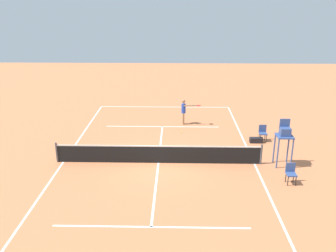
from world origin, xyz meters
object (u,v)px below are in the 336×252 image
object	(u,v)px
tennis_ball	(182,132)
umpire_chair	(285,135)
courtside_chair_near	(291,173)
courtside_chair_mid	(263,132)
player_serving	(184,110)
equipment_bag	(256,140)

from	to	relation	value
tennis_ball	umpire_chair	xyz separation A→B (m)	(-5.03, 4.57, 1.57)
courtside_chair_near	courtside_chair_mid	distance (m)	5.27
tennis_ball	umpire_chair	size ratio (longest dim) A/B	0.03
player_serving	umpire_chair	distance (m)	7.90
player_serving	equipment_bag	xyz separation A→B (m)	(-4.17, 3.21, -0.86)
player_serving	tennis_ball	bearing A→B (deg)	-8.07
courtside_chair_near	courtside_chair_mid	xyz separation A→B (m)	(0.12, -5.26, 0.00)
umpire_chair	courtside_chair_near	bearing A→B (deg)	86.15
tennis_ball	courtside_chair_near	world-z (taller)	courtside_chair_near
courtside_chair_mid	equipment_bag	xyz separation A→B (m)	(0.42, 0.31, -0.38)
tennis_ball	equipment_bag	distance (m)	4.63
courtside_chair_near	umpire_chair	bearing A→B (deg)	-93.85
umpire_chair	courtside_chair_mid	world-z (taller)	umpire_chair
tennis_ball	equipment_bag	world-z (taller)	equipment_bag
tennis_ball	courtside_chair_near	distance (m)	8.16
tennis_ball	equipment_bag	size ratio (longest dim) A/B	0.09
courtside_chair_mid	player_serving	bearing A→B (deg)	-32.21
courtside_chair_near	player_serving	bearing A→B (deg)	-60.00
umpire_chair	courtside_chair_near	distance (m)	2.22
umpire_chair	courtside_chair_near	world-z (taller)	umpire_chair
umpire_chair	tennis_ball	bearing A→B (deg)	-42.25
umpire_chair	courtside_chair_mid	size ratio (longest dim) A/B	2.54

